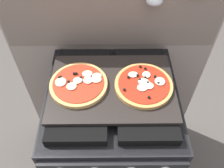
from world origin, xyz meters
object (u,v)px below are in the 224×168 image
pizza_left (79,83)px  stove (112,137)px  baking_tray (112,87)px  pizza_right (144,85)px

pizza_left → stove: bearing=-2.5°
stove → baking_tray: 0.46m
stove → pizza_right: size_ratio=3.63×
baking_tray → pizza_left: size_ratio=2.18×
baking_tray → pizza_right: size_ratio=2.18×
pizza_right → baking_tray: bearing=177.6°
pizza_right → pizza_left: bearing=177.9°
baking_tray → pizza_left: bearing=178.2°
pizza_left → pizza_right: (0.28, -0.01, -0.00)m
stove → baking_tray: (0.00, 0.00, 0.46)m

